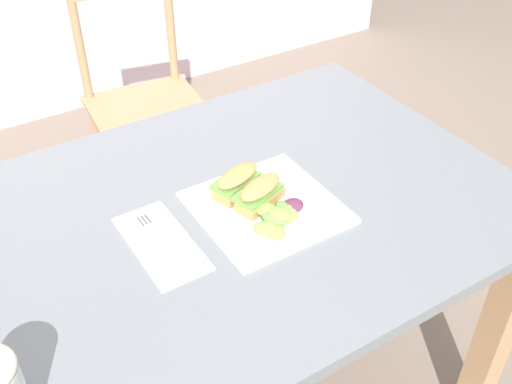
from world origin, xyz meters
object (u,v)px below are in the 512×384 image
at_px(fork_on_napkin, 157,237).
at_px(sandwich_half_back, 237,181).
at_px(plate_lunch, 266,207).
at_px(chair_wooden_far, 145,103).
at_px(sandwich_half_front, 260,193).
at_px(dining_table, 231,251).

bearing_deg(fork_on_napkin, sandwich_half_back, 9.99).
xyz_separation_m(plate_lunch, fork_on_napkin, (-0.23, 0.04, 0.00)).
relative_size(chair_wooden_far, sandwich_half_back, 7.00).
relative_size(sandwich_half_front, fork_on_napkin, 0.67).
xyz_separation_m(sandwich_half_front, sandwich_half_back, (-0.02, 0.06, 0.00)).
distance_m(sandwich_half_front, fork_on_napkin, 0.23).
bearing_deg(dining_table, chair_wooden_far, 78.12).
distance_m(chair_wooden_far, plate_lunch, 1.10).
bearing_deg(chair_wooden_far, sandwich_half_front, -98.56).
xyz_separation_m(dining_table, fork_on_napkin, (-0.17, -0.01, 0.13)).
xyz_separation_m(dining_table, sandwich_half_back, (0.04, 0.03, 0.17)).
height_order(plate_lunch, sandwich_half_back, sandwich_half_back).
bearing_deg(sandwich_half_front, fork_on_napkin, 174.24).
height_order(chair_wooden_far, plate_lunch, chair_wooden_far).
height_order(sandwich_half_front, fork_on_napkin, sandwich_half_front).
relative_size(plate_lunch, sandwich_half_back, 2.27).
xyz_separation_m(chair_wooden_far, plate_lunch, (-0.15, -1.05, 0.30)).
relative_size(dining_table, sandwich_half_back, 9.94).
bearing_deg(plate_lunch, sandwich_half_front, 118.52).
bearing_deg(dining_table, sandwich_half_front, -31.47).
xyz_separation_m(sandwich_half_front, fork_on_napkin, (-0.23, 0.02, -0.03)).
relative_size(dining_table, plate_lunch, 4.38).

